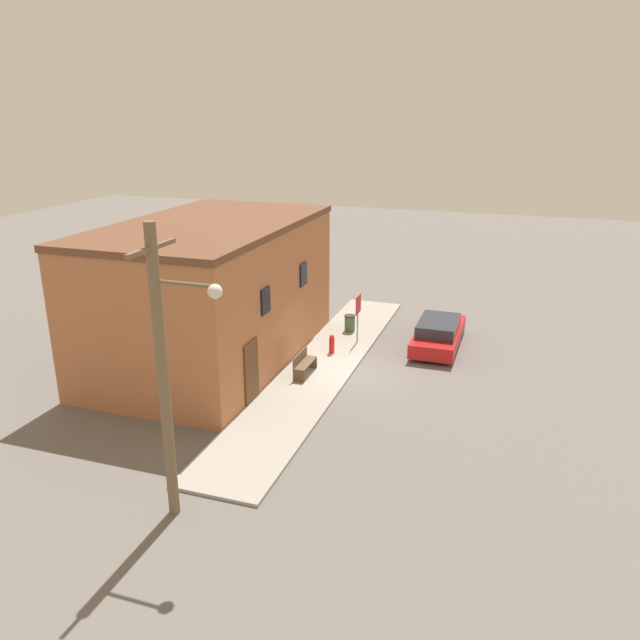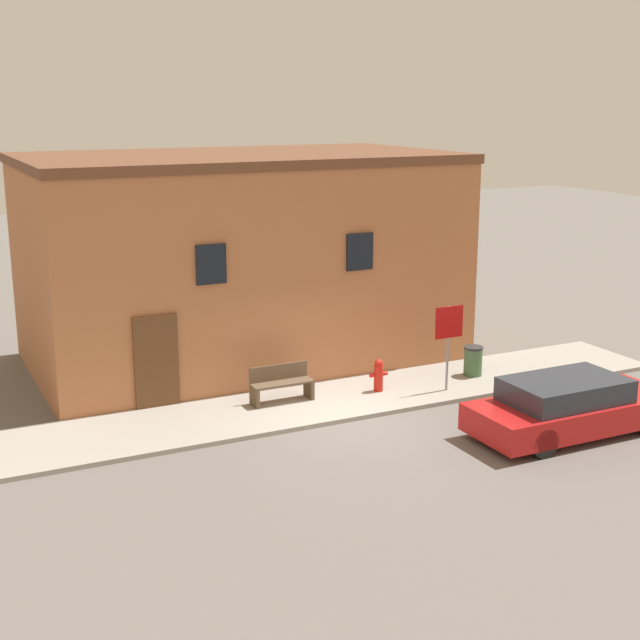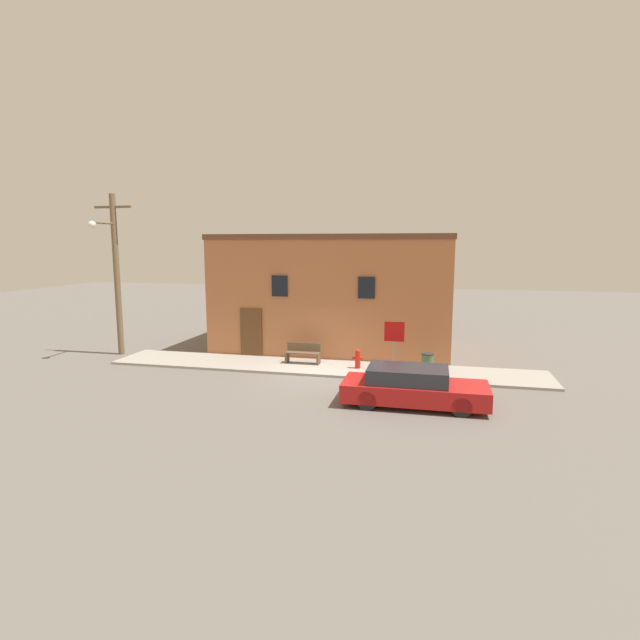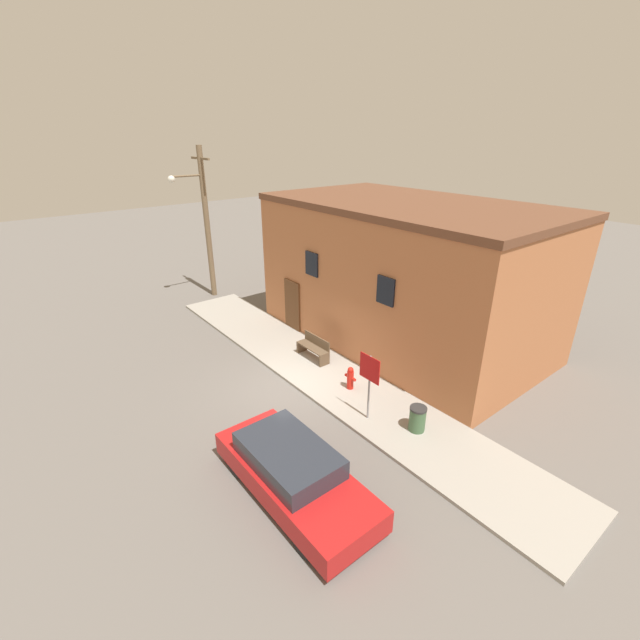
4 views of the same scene
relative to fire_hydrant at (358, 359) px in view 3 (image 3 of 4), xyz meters
The scene contains 9 objects.
ground_plane 2.02m from the fire_hydrant, 137.95° to the right, with size 80.00×80.00×0.00m, color #66605B.
sidewalk 1.52m from the fire_hydrant, behind, with size 17.64×2.59×0.10m.
brick_building 5.16m from the fire_hydrant, 111.97° to the left, with size 10.85×6.20×5.44m.
fire_hydrant is the anchor object (origin of this frame).
stop_sign 1.93m from the fire_hydrant, 24.28° to the right, with size 0.75×0.06×2.04m.
bench 2.38m from the fire_hydrant, behind, with size 1.43×0.44×0.83m.
trash_bin 2.72m from the fire_hydrant, ahead, with size 0.48×0.48×0.73m.
utility_pole 11.58m from the fire_hydrant, behind, with size 1.80×1.75×7.21m.
parked_car 4.55m from the fire_hydrant, 59.15° to the right, with size 4.48×1.75×1.22m.
Camera 3 is at (4.36, -17.95, 5.01)m, focal length 28.00 mm.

